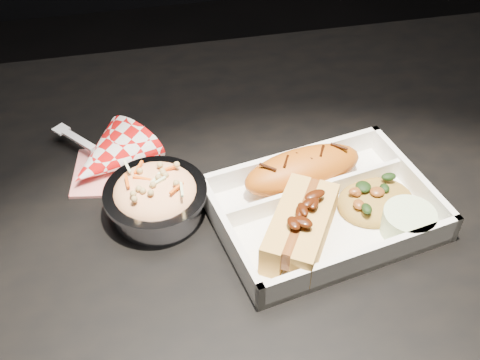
% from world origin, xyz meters
% --- Properties ---
extents(dining_table, '(1.20, 0.80, 0.75)m').
position_xyz_m(dining_table, '(0.00, 0.00, 0.66)').
color(dining_table, black).
rests_on(dining_table, ground).
extents(food_tray, '(0.28, 0.22, 0.04)m').
position_xyz_m(food_tray, '(0.05, -0.03, 0.76)').
color(food_tray, white).
rests_on(food_tray, dining_table).
extents(fried_pastry, '(0.16, 0.09, 0.05)m').
position_xyz_m(fried_pastry, '(0.04, 0.03, 0.78)').
color(fried_pastry, '#BB5A12').
rests_on(fried_pastry, food_tray).
extents(hotdog, '(0.11, 0.14, 0.06)m').
position_xyz_m(hotdog, '(0.01, -0.06, 0.78)').
color(hotdog, gold).
rests_on(hotdog, food_tray).
extents(fried_rice_mound, '(0.11, 0.10, 0.03)m').
position_xyz_m(fried_rice_mound, '(0.11, -0.03, 0.77)').
color(fried_rice_mound, '#B08333').
rests_on(fried_rice_mound, food_tray).
extents(cupcake_liner, '(0.06, 0.06, 0.03)m').
position_xyz_m(cupcake_liner, '(0.13, -0.07, 0.77)').
color(cupcake_liner, beige).
rests_on(cupcake_liner, food_tray).
extents(foil_coleslaw_cup, '(0.12, 0.12, 0.06)m').
position_xyz_m(foil_coleslaw_cup, '(-0.14, 0.02, 0.78)').
color(foil_coleslaw_cup, silver).
rests_on(foil_coleslaw_cup, dining_table).
extents(napkin_fork, '(0.15, 0.16, 0.10)m').
position_xyz_m(napkin_fork, '(-0.20, 0.11, 0.77)').
color(napkin_fork, red).
rests_on(napkin_fork, dining_table).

